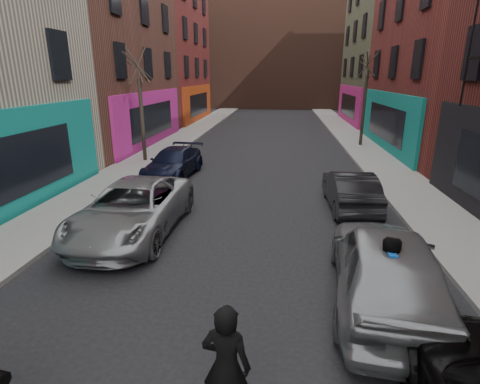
% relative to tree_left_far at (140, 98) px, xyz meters
% --- Properties ---
extents(sidewalk_left, '(2.50, 84.00, 0.13)m').
position_rel_tree_left_far_xyz_m(sidewalk_left, '(-0.05, 12.00, -3.31)').
color(sidewalk_left, gray).
rests_on(sidewalk_left, ground).
extents(sidewalk_right, '(2.50, 84.00, 0.13)m').
position_rel_tree_left_far_xyz_m(sidewalk_right, '(12.45, 12.00, -3.31)').
color(sidewalk_right, gray).
rests_on(sidewalk_right, ground).
extents(building_far, '(40.00, 10.00, 14.00)m').
position_rel_tree_left_far_xyz_m(building_far, '(6.20, 38.00, 3.62)').
color(building_far, '#47281E').
rests_on(building_far, ground).
extents(tree_left_far, '(2.00, 2.00, 6.50)m').
position_rel_tree_left_far_xyz_m(tree_left_far, '(0.00, 0.00, 0.00)').
color(tree_left_far, black).
rests_on(tree_left_far, sidewalk_left).
extents(tree_right_far, '(2.00, 2.00, 6.80)m').
position_rel_tree_left_far_xyz_m(tree_right_far, '(12.40, 6.00, 0.15)').
color(tree_right_far, black).
rests_on(tree_right_far, sidewalk_right).
extents(parked_left_far, '(2.56, 5.47, 1.51)m').
position_rel_tree_left_far_xyz_m(parked_left_far, '(3.00, -9.15, -2.62)').
color(parked_left_far, gray).
rests_on(parked_left_far, ground).
extents(parked_left_end, '(2.20, 4.59, 1.29)m').
position_rel_tree_left_far_xyz_m(parked_left_end, '(2.37, -2.75, -2.74)').
color(parked_left_end, black).
rests_on(parked_left_end, ground).
extents(parked_right_far, '(2.55, 5.18, 1.70)m').
position_rel_tree_left_far_xyz_m(parked_right_far, '(9.40, -12.09, -2.53)').
color(parked_right_far, gray).
rests_on(parked_right_far, ground).
extents(parked_right_end, '(1.52, 4.10, 1.34)m').
position_rel_tree_left_far_xyz_m(parked_right_end, '(9.68, -6.25, -2.71)').
color(parked_right_end, black).
rests_on(parked_right_end, ground).
extents(skateboarder, '(0.70, 0.51, 1.77)m').
position_rel_tree_left_far_xyz_m(skateboarder, '(6.66, -15.24, -2.40)').
color(skateboarder, black).
rests_on(skateboarder, skateboard).
extents(pedestrian, '(0.87, 0.68, 1.78)m').
position_rel_tree_left_far_xyz_m(pedestrian, '(9.20, -12.78, -2.48)').
color(pedestrian, black).
rests_on(pedestrian, ground).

